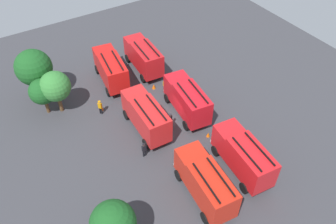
{
  "coord_description": "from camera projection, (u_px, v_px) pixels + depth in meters",
  "views": [
    {
      "loc": [
        -22.94,
        14.28,
        27.01
      ],
      "look_at": [
        0.0,
        0.0,
        1.4
      ],
      "focal_mm": 36.66,
      "sensor_mm": 36.0,
      "label": 1
    }
  ],
  "objects": [
    {
      "name": "ground_plane",
      "position": [
        168.0,
        121.0,
        38.19
      ],
      "size": [
        56.0,
        56.0,
        0.0
      ],
      "primitive_type": "plane",
      "color": "#38383D"
    },
    {
      "name": "fire_truck_0",
      "position": [
        243.0,
        155.0,
        31.92
      ],
      "size": [
        7.4,
        3.32,
        3.88
      ],
      "rotation": [
        0.0,
        0.0,
        -0.1
      ],
      "color": "red",
      "rests_on": "ground"
    },
    {
      "name": "fire_truck_1",
      "position": [
        187.0,
        99.0,
        37.68
      ],
      "size": [
        7.45,
        3.47,
        3.88
      ],
      "rotation": [
        0.0,
        0.0,
        -0.12
      ],
      "color": "red",
      "rests_on": "ground"
    },
    {
      "name": "fire_truck_2",
      "position": [
        143.0,
        56.0,
        43.68
      ],
      "size": [
        7.36,
        3.18,
        3.88
      ],
      "rotation": [
        0.0,
        0.0,
        -0.07
      ],
      "color": "red",
      "rests_on": "ground"
    },
    {
      "name": "fire_truck_3",
      "position": [
        205.0,
        182.0,
        29.74
      ],
      "size": [
        7.41,
        3.34,
        3.88
      ],
      "rotation": [
        0.0,
        0.0,
        -0.1
      ],
      "color": "red",
      "rests_on": "ground"
    },
    {
      "name": "fire_truck_4",
      "position": [
        146.0,
        115.0,
        35.79
      ],
      "size": [
        7.3,
        3.02,
        3.88
      ],
      "rotation": [
        0.0,
        0.0,
        -0.05
      ],
      "color": "red",
      "rests_on": "ground"
    },
    {
      "name": "fire_truck_5",
      "position": [
        111.0,
        68.0,
        41.77
      ],
      "size": [
        7.47,
        3.55,
        3.88
      ],
      "rotation": [
        0.0,
        0.0,
        -0.14
      ],
      "color": "red",
      "rests_on": "ground"
    },
    {
      "name": "firefighter_0",
      "position": [
        144.0,
        149.0,
        33.92
      ],
      "size": [
        0.29,
        0.43,
        1.77
      ],
      "rotation": [
        0.0,
        0.0,
        3.2
      ],
      "color": "black",
      "rests_on": "ground"
    },
    {
      "name": "firefighter_1",
      "position": [
        165.0,
        85.0,
        41.41
      ],
      "size": [
        0.32,
        0.46,
        1.67
      ],
      "rotation": [
        0.0,
        0.0,
        3.35
      ],
      "color": "black",
      "rests_on": "ground"
    },
    {
      "name": "firefighter_2",
      "position": [
        170.0,
        119.0,
        36.92
      ],
      "size": [
        0.42,
        0.48,
        1.81
      ],
      "rotation": [
        0.0,
        0.0,
        3.69
      ],
      "color": "black",
      "rests_on": "ground"
    },
    {
      "name": "firefighter_3",
      "position": [
        100.0,
        107.0,
        38.38
      ],
      "size": [
        0.48,
        0.43,
        1.83
      ],
      "rotation": [
        0.0,
        0.0,
        5.29
      ],
      "color": "black",
      "rests_on": "ground"
    },
    {
      "name": "tree_0",
      "position": [
        113.0,
        223.0,
        25.24
      ],
      "size": [
        3.53,
        3.53,
        5.47
      ],
      "color": "brown",
      "rests_on": "ground"
    },
    {
      "name": "tree_1",
      "position": [
        55.0,
        86.0,
        37.05
      ],
      "size": [
        3.38,
        3.38,
        5.24
      ],
      "color": "brown",
      "rests_on": "ground"
    },
    {
      "name": "tree_2",
      "position": [
        42.0,
        92.0,
        37.2
      ],
      "size": [
        2.9,
        2.9,
        4.49
      ],
      "color": "brown",
      "rests_on": "ground"
    },
    {
      "name": "tree_3",
      "position": [
        34.0,
        68.0,
        38.2
      ],
      "size": [
        4.14,
        4.14,
        6.42
      ],
      "color": "brown",
      "rests_on": "ground"
    },
    {
      "name": "traffic_cone_0",
      "position": [
        154.0,
        86.0,
        42.13
      ],
      "size": [
        0.44,
        0.44,
        0.63
      ],
      "primitive_type": "cone",
      "color": "#F2600C",
      "rests_on": "ground"
    },
    {
      "name": "traffic_cone_1",
      "position": [
        101.0,
        108.0,
        39.31
      ],
      "size": [
        0.46,
        0.46,
        0.65
      ],
      "primitive_type": "cone",
      "color": "#F2600C",
      "rests_on": "ground"
    },
    {
      "name": "traffic_cone_2",
      "position": [
        208.0,
        135.0,
        36.33
      ],
      "size": [
        0.39,
        0.39,
        0.55
      ],
      "primitive_type": "cone",
      "color": "#F2600C",
      "rests_on": "ground"
    }
  ]
}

